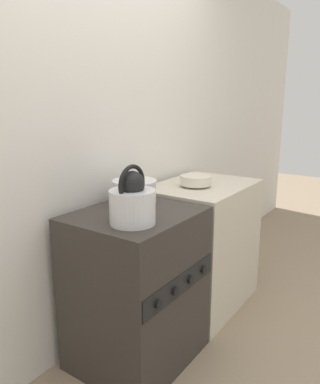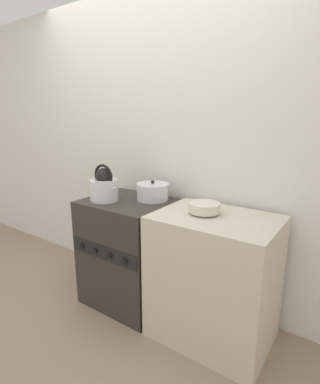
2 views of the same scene
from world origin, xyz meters
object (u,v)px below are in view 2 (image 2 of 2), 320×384
object	(u,v)px
cooking_pot	(153,192)
enamel_bowl	(204,208)
kettle	(104,187)
stove	(129,251)

from	to	relation	value
cooking_pot	enamel_bowl	world-z (taller)	cooking_pot
kettle	cooking_pot	bearing A→B (deg)	37.30
stove	enamel_bowl	distance (m)	0.82
cooking_pot	kettle	bearing A→B (deg)	-142.70
kettle	enamel_bowl	size ratio (longest dim) A/B	1.38
cooking_pot	enamel_bowl	xyz separation A→B (m)	(0.51, -0.11, -0.01)
stove	kettle	world-z (taller)	kettle
stove	enamel_bowl	size ratio (longest dim) A/B	4.18
cooking_pot	stove	bearing A→B (deg)	-140.06
stove	enamel_bowl	world-z (taller)	enamel_bowl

